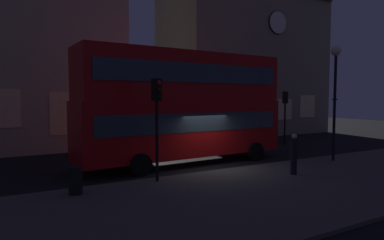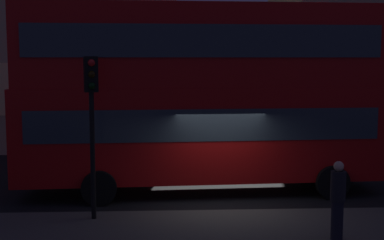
{
  "view_description": "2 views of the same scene",
  "coord_description": "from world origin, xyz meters",
  "px_view_note": "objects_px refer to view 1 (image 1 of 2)",
  "views": [
    {
      "loc": [
        -8.49,
        -13.05,
        3.35
      ],
      "look_at": [
        -0.77,
        0.55,
        2.31
      ],
      "focal_mm": 31.57,
      "sensor_mm": 36.0,
      "label": 1
    },
    {
      "loc": [
        -1.52,
        -13.98,
        4.02
      ],
      "look_at": [
        -0.76,
        1.34,
        2.25
      ],
      "focal_mm": 49.86,
      "sensor_mm": 36.0,
      "label": 2
    }
  ],
  "objects_px": {
    "traffic_light_near_kerb": "(157,108)",
    "pedestrian": "(294,153)",
    "traffic_light_far_side": "(285,106)",
    "litter_bin": "(75,180)",
    "double_decker_bus": "(184,103)",
    "street_lamp": "(335,76)"
  },
  "relations": [
    {
      "from": "traffic_light_far_side",
      "to": "pedestrian",
      "type": "height_order",
      "value": "traffic_light_far_side"
    },
    {
      "from": "street_lamp",
      "to": "traffic_light_near_kerb",
      "type": "bearing_deg",
      "value": 176.87
    },
    {
      "from": "double_decker_bus",
      "to": "street_lamp",
      "type": "height_order",
      "value": "street_lamp"
    },
    {
      "from": "traffic_light_near_kerb",
      "to": "traffic_light_far_side",
      "type": "height_order",
      "value": "traffic_light_near_kerb"
    },
    {
      "from": "traffic_light_near_kerb",
      "to": "pedestrian",
      "type": "xyz_separation_m",
      "value": [
        5.46,
        -1.78,
        -1.95
      ]
    },
    {
      "from": "double_decker_bus",
      "to": "street_lamp",
      "type": "bearing_deg",
      "value": -30.95
    },
    {
      "from": "pedestrian",
      "to": "litter_bin",
      "type": "distance_m",
      "value": 8.71
    },
    {
      "from": "double_decker_bus",
      "to": "traffic_light_far_side",
      "type": "bearing_deg",
      "value": 12.47
    },
    {
      "from": "litter_bin",
      "to": "street_lamp",
      "type": "bearing_deg",
      "value": -1.15
    },
    {
      "from": "pedestrian",
      "to": "litter_bin",
      "type": "relative_size",
      "value": 1.85
    },
    {
      "from": "pedestrian",
      "to": "double_decker_bus",
      "type": "bearing_deg",
      "value": 102.01
    },
    {
      "from": "traffic_light_far_side",
      "to": "street_lamp",
      "type": "xyz_separation_m",
      "value": [
        -2.8,
        -6.25,
        1.71
      ]
    },
    {
      "from": "traffic_light_far_side",
      "to": "litter_bin",
      "type": "distance_m",
      "value": 16.77
    },
    {
      "from": "street_lamp",
      "to": "pedestrian",
      "type": "xyz_separation_m",
      "value": [
        -4.14,
        -1.25,
        -3.43
      ]
    },
    {
      "from": "traffic_light_near_kerb",
      "to": "pedestrian",
      "type": "bearing_deg",
      "value": -32.9
    },
    {
      "from": "traffic_light_near_kerb",
      "to": "traffic_light_far_side",
      "type": "relative_size",
      "value": 1.04
    },
    {
      "from": "traffic_light_near_kerb",
      "to": "double_decker_bus",
      "type": "bearing_deg",
      "value": 32.42
    },
    {
      "from": "double_decker_bus",
      "to": "street_lamp",
      "type": "relative_size",
      "value": 1.88
    },
    {
      "from": "litter_bin",
      "to": "double_decker_bus",
      "type": "bearing_deg",
      "value": 29.31
    },
    {
      "from": "street_lamp",
      "to": "litter_bin",
      "type": "relative_size",
      "value": 6.28
    },
    {
      "from": "traffic_light_near_kerb",
      "to": "litter_bin",
      "type": "height_order",
      "value": "traffic_light_near_kerb"
    },
    {
      "from": "pedestrian",
      "to": "street_lamp",
      "type": "bearing_deg",
      "value": 0.21
    }
  ]
}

